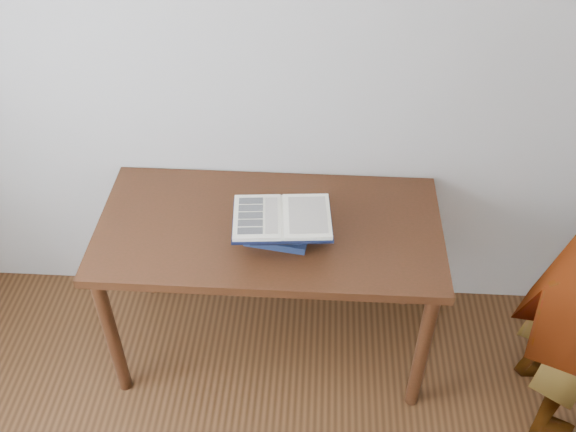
{
  "coord_description": "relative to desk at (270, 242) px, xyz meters",
  "views": [
    {
      "loc": [
        0.19,
        -0.59,
        2.57
      ],
      "look_at": [
        0.08,
        1.26,
        0.94
      ],
      "focal_mm": 40.0,
      "sensor_mm": 36.0,
      "label": 1
    }
  ],
  "objects": [
    {
      "name": "book_stack",
      "position": [
        0.03,
        -0.08,
        0.16
      ],
      "size": [
        0.28,
        0.19,
        0.12
      ],
      "color": "navy",
      "rests_on": "desk"
    },
    {
      "name": "open_book",
      "position": [
        0.06,
        -0.1,
        0.23
      ],
      "size": [
        0.41,
        0.3,
        0.03
      ],
      "rotation": [
        0.0,
        0.0,
        0.08
      ],
      "color": "black",
      "rests_on": "book_stack"
    },
    {
      "name": "desk",
      "position": [
        0.0,
        0.0,
        0.0
      ],
      "size": [
        1.44,
        0.72,
        0.77
      ],
      "color": "#441F11",
      "rests_on": "ground"
    },
    {
      "name": "room_shell",
      "position": [
        -0.07,
        -1.37,
        0.95
      ],
      "size": [
        3.54,
        3.54,
        2.62
      ],
      "color": "#BCB9B2",
      "rests_on": "ground"
    }
  ]
}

